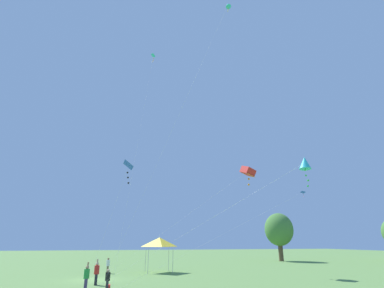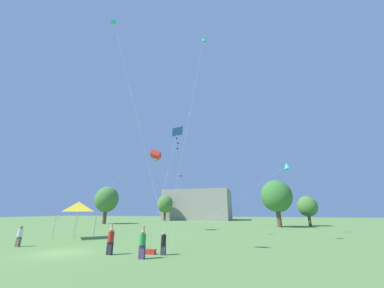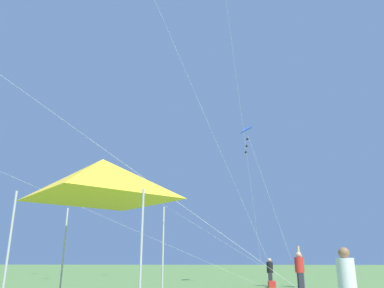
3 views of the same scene
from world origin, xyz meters
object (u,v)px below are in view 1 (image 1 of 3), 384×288
person_black_shirt (108,279)px  cooler_box (108,287)px  person_red_shirt (97,272)px  person_green_shirt (86,276)px  kite_cyan_diamond_3 (304,163)px  kite_blue_delta_1 (129,166)px  festival_tent (159,242)px  kite_cyan_diamond_4 (227,6)px  person_white_shirt (108,265)px  kite_blue_delta_2 (298,195)px  kite_red_box_5 (248,172)px  kite_cyan_delta_0 (153,58)px

person_black_shirt → cooler_box: bearing=56.9°
cooler_box → person_black_shirt: bearing=-3.6°
person_red_shirt → person_black_shirt: bearing=153.1°
person_red_shirt → person_green_shirt: person_red_shirt is taller
person_black_shirt → kite_cyan_diamond_3: size_ratio=0.12×
person_red_shirt → kite_blue_delta_1: kite_blue_delta_1 is taller
festival_tent → kite_cyan_diamond_4: (14.32, 4.47, 24.28)m
person_white_shirt → festival_tent: bearing=-178.8°
cooler_box → kite_cyan_diamond_3: 17.38m
kite_blue_delta_2 → kite_red_box_5: bearing=-118.9°
kite_cyan_delta_0 → kite_blue_delta_1: size_ratio=2.79×
person_black_shirt → kite_cyan_diamond_4: bearing=-34.8°
person_red_shirt → person_white_shirt: size_ratio=1.22×
cooler_box → person_black_shirt: person_black_shirt is taller
person_white_shirt → person_green_shirt: 12.90m
person_red_shirt → person_black_shirt: (3.71, 0.98, -0.18)m
kite_cyan_diamond_3 → kite_red_box_5: kite_red_box_5 is taller
kite_blue_delta_2 → person_green_shirt: bearing=-76.8°
person_red_shirt → kite_cyan_delta_0: (-6.24, 4.57, 26.23)m
festival_tent → person_green_shirt: bearing=-30.4°
person_red_shirt → person_black_shirt: 3.84m
person_red_shirt → kite_cyan_diamond_4: kite_cyan_diamond_4 is taller
person_green_shirt → kite_red_box_5: 22.32m
festival_tent → kite_blue_delta_2: bearing=64.7°
person_red_shirt → kite_cyan_diamond_3: kite_cyan_diamond_3 is taller
kite_cyan_delta_0 → kite_cyan_diamond_3: 28.91m
person_green_shirt → kite_cyan_delta_0: size_ratio=0.07×
kite_cyan_delta_0 → cooler_box: bearing=-21.5°
cooler_box → person_black_shirt: 1.18m
person_black_shirt → kite_blue_delta_1: kite_blue_delta_1 is taller
kite_cyan_delta_0 → kite_blue_delta_2: size_ratio=1.28×
kite_blue_delta_1 → kite_blue_delta_2: size_ratio=0.46×
kite_cyan_delta_0 → kite_blue_delta_1: (10.45, -2.60, -17.72)m
person_red_shirt → kite_blue_delta_2: bearing=-125.4°
person_black_shirt → kite_red_box_5: 21.49m
kite_blue_delta_1 → kite_red_box_5: 17.94m
person_green_shirt → kite_cyan_diamond_3: bearing=-13.4°
person_white_shirt → kite_red_box_5: kite_red_box_5 is taller
person_white_shirt → kite_blue_delta_2: 23.83m
person_green_shirt → kite_red_box_5: size_ratio=0.12×
person_black_shirt → kite_blue_delta_1: size_ratio=0.15×
person_green_shirt → kite_red_box_5: (-8.06, 17.69, 10.97)m
kite_blue_delta_2 → kite_cyan_diamond_3: size_ratio=1.74×
person_green_shirt → kite_blue_delta_2: 24.53m
festival_tent → kite_red_box_5: bearing=66.4°
person_white_shirt → person_black_shirt: size_ratio=1.12×
cooler_box → kite_blue_delta_1: bearing=32.2°
festival_tent → person_red_shirt: size_ratio=1.94×
cooler_box → kite_red_box_5: bearing=116.2°
cooler_box → kite_blue_delta_2: 23.27m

